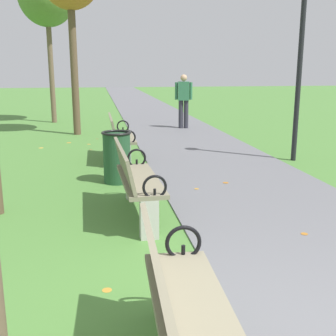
{
  "coord_description": "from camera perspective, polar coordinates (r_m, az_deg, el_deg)",
  "views": [
    {
      "loc": [
        -0.95,
        -1.98,
        1.83
      ],
      "look_at": [
        -0.05,
        3.33,
        0.55
      ],
      "focal_mm": 45.07,
      "sensor_mm": 36.0,
      "label": 1
    }
  ],
  "objects": [
    {
      "name": "paved_walkway",
      "position": [
        20.19,
        -3.12,
        8.19
      ],
      "size": [
        2.66,
        44.0,
        0.02
      ],
      "primitive_type": "cube",
      "color": "slate",
      "rests_on": "ground"
    },
    {
      "name": "park_bench_1",
      "position": [
        2.49,
        2.42,
        -19.4
      ],
      "size": [
        0.53,
        1.62,
        0.9
      ],
      "color": "gray",
      "rests_on": "ground"
    },
    {
      "name": "park_bench_2",
      "position": [
        5.25,
        -4.41,
        -1.52
      ],
      "size": [
        0.52,
        1.61,
        0.9
      ],
      "color": "gray",
      "rests_on": "ground"
    },
    {
      "name": "park_bench_3",
      "position": [
        8.54,
        -6.52,
        4.23
      ],
      "size": [
        0.48,
        1.6,
        0.9
      ],
      "color": "gray",
      "rests_on": "ground"
    },
    {
      "name": "lamp_post",
      "position": [
        8.77,
        17.59,
        15.9
      ],
      "size": [
        0.28,
        0.28,
        3.48
      ],
      "color": "black",
      "rests_on": "ground"
    },
    {
      "name": "trash_bin",
      "position": [
        6.89,
        -6.92,
        1.49
      ],
      "size": [
        0.48,
        0.48,
        0.84
      ],
      "color": "#234C2D",
      "rests_on": "ground"
    },
    {
      "name": "pedestrian_walking",
      "position": [
        13.01,
        2.12,
        9.39
      ],
      "size": [
        0.52,
        0.28,
        1.62
      ],
      "color": "#2D2D38",
      "rests_on": "paved_walkway"
    },
    {
      "name": "scattered_leaves",
      "position": [
        6.17,
        -2.94,
        -3.8
      ],
      "size": [
        4.53,
        9.66,
        0.02
      ],
      "color": "brown",
      "rests_on": "ground"
    }
  ]
}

